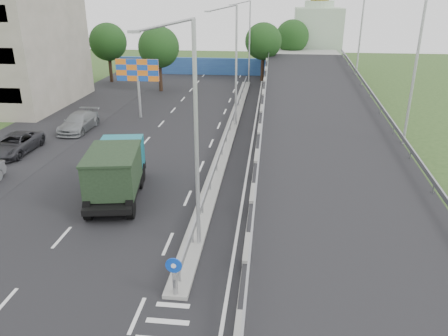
# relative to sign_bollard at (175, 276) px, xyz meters

# --- Properties ---
(road_surface) EXTENTS (26.00, 90.00, 0.04)m
(road_surface) POSITION_rel_sign_bollard_xyz_m (-3.00, 17.83, -1.03)
(road_surface) COLOR black
(road_surface) RESTS_ON ground
(parking_strip) EXTENTS (8.00, 90.00, 0.05)m
(parking_strip) POSITION_rel_sign_bollard_xyz_m (-16.00, 17.83, -1.03)
(parking_strip) COLOR black
(parking_strip) RESTS_ON ground
(median) EXTENTS (1.00, 44.00, 0.20)m
(median) POSITION_rel_sign_bollard_xyz_m (0.00, 21.83, -0.93)
(median) COLOR gray
(median) RESTS_ON ground
(overpass_ramp) EXTENTS (10.00, 50.00, 3.50)m
(overpass_ramp) POSITION_rel_sign_bollard_xyz_m (7.50, 21.83, 0.72)
(overpass_ramp) COLOR gray
(overpass_ramp) RESTS_ON ground
(median_guardrail) EXTENTS (0.09, 44.00, 0.71)m
(median_guardrail) POSITION_rel_sign_bollard_xyz_m (0.00, 21.83, -0.28)
(median_guardrail) COLOR gray
(median_guardrail) RESTS_ON median
(sign_bollard) EXTENTS (0.64, 0.23, 1.67)m
(sign_bollard) POSITION_rel_sign_bollard_xyz_m (0.00, 0.00, 0.00)
(sign_bollard) COLOR black
(sign_bollard) RESTS_ON median
(lamp_post_near) EXTENTS (2.74, 0.18, 10.08)m
(lamp_post_near) POSITION_rel_sign_bollard_xyz_m (0.11, 3.83, 4.77)
(lamp_post_near) COLOR #B2B5B7
(lamp_post_near) RESTS_ON median
(lamp_post_mid) EXTENTS (2.74, 0.18, 10.08)m
(lamp_post_mid) POSITION_rel_sign_bollard_xyz_m (0.11, 23.83, 4.77)
(lamp_post_mid) COLOR #B2B5B7
(lamp_post_mid) RESTS_ON median
(lamp_post_far) EXTENTS (2.74, 0.18, 10.08)m
(lamp_post_far) POSITION_rel_sign_bollard_xyz_m (0.11, 43.83, 4.77)
(lamp_post_far) COLOR #B2B5B7
(lamp_post_far) RESTS_ON median
(blue_wall) EXTENTS (30.00, 0.50, 2.40)m
(blue_wall) POSITION_rel_sign_bollard_xyz_m (-4.00, 49.83, 0.17)
(blue_wall) COLOR #2A4B9B
(blue_wall) RESTS_ON ground
(church) EXTENTS (7.00, 7.00, 13.80)m
(church) POSITION_rel_sign_bollard_xyz_m (10.00, 57.83, 4.28)
(church) COLOR #B2CCAD
(church) RESTS_ON ground
(billboard) EXTENTS (4.00, 0.24, 5.50)m
(billboard) POSITION_rel_sign_bollard_xyz_m (-9.00, 25.83, 3.15)
(billboard) COLOR #B2B5B7
(billboard) RESTS_ON ground
(tree_left_mid) EXTENTS (4.80, 4.80, 7.60)m
(tree_left_mid) POSITION_rel_sign_bollard_xyz_m (-10.00, 37.83, 4.14)
(tree_left_mid) COLOR black
(tree_left_mid) RESTS_ON ground
(tree_median_far) EXTENTS (4.80, 4.80, 7.60)m
(tree_median_far) POSITION_rel_sign_bollard_xyz_m (2.00, 45.83, 4.14)
(tree_median_far) COLOR black
(tree_median_far) RESTS_ON ground
(tree_left_far) EXTENTS (4.80, 4.80, 7.60)m
(tree_left_far) POSITION_rel_sign_bollard_xyz_m (-18.00, 42.83, 4.14)
(tree_left_far) COLOR black
(tree_left_far) RESTS_ON ground
(tree_ramp_far) EXTENTS (4.80, 4.80, 7.60)m
(tree_ramp_far) POSITION_rel_sign_bollard_xyz_m (6.00, 52.83, 4.14)
(tree_ramp_far) COLOR black
(tree_ramp_far) RESTS_ON ground
(dump_truck) EXTENTS (3.68, 7.31, 3.08)m
(dump_truck) POSITION_rel_sign_bollard_xyz_m (-5.28, 8.70, 0.67)
(dump_truck) COLOR black
(dump_truck) RESTS_ON ground
(parked_car_c) EXTENTS (2.38, 5.16, 1.43)m
(parked_car_c) POSITION_rel_sign_bollard_xyz_m (-15.34, 15.03, -0.32)
(parked_car_c) COLOR #2B2B2F
(parked_car_c) RESTS_ON ground
(parked_car_d) EXTENTS (2.20, 5.29, 1.53)m
(parked_car_d) POSITION_rel_sign_bollard_xyz_m (-13.06, 21.07, -0.27)
(parked_car_d) COLOR gray
(parked_car_d) RESTS_ON ground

